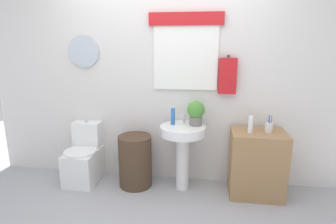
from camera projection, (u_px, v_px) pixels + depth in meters
The scene contains 10 objects.
back_wall at pixel (166, 75), 3.26m from camera, with size 4.40×0.18×2.60m.
toilet at pixel (84, 159), 3.38m from camera, with size 0.38×0.51×0.74m.
laundry_hamper at pixel (135, 161), 3.25m from camera, with size 0.39×0.39×0.62m, color #4C3828.
pedestal_sink at pixel (183, 142), 3.11m from camera, with size 0.51×0.51×0.77m.
faucet at pixel (184, 119), 3.17m from camera, with size 0.03×0.03×0.10m, color silver.
wooden_cabinet at pixel (256, 163), 3.05m from camera, with size 0.58×0.44×0.74m, color #9E754C.
soap_bottle at pixel (173, 116), 3.11m from camera, with size 0.05×0.05×0.19m, color #2D6BB7.
potted_plant at pixel (196, 112), 3.07m from camera, with size 0.20×0.20×0.28m.
lotion_bottle at pixel (251, 124), 2.91m from camera, with size 0.05×0.05×0.18m, color white.
toothbrush_cup at pixel (269, 127), 2.95m from camera, with size 0.08×0.08×0.19m.
Camera 1 is at (0.50, -2.08, 1.66)m, focal length 29.26 mm.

